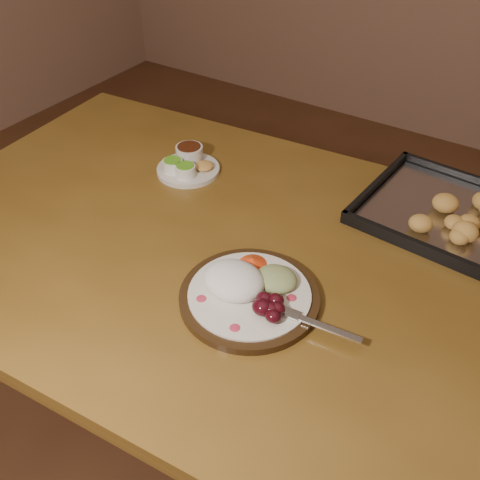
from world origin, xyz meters
The scene contains 5 objects.
ground centered at (0.00, 0.00, 0.00)m, with size 4.00×4.00×0.00m, color brown.
dining_table centered at (0.20, -0.13, 0.65)m, with size 1.56×1.01×0.75m.
dinner_plate centered at (0.27, -0.24, 0.77)m, with size 0.34×0.26×0.06m.
condiment_saucer centered at (-0.08, 0.05, 0.77)m, with size 0.15×0.15×0.05m.
baking_tray centered at (0.55, 0.20, 0.76)m, with size 0.46×0.35×0.05m.
Camera 1 is at (0.63, -0.83, 1.45)m, focal length 40.00 mm.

